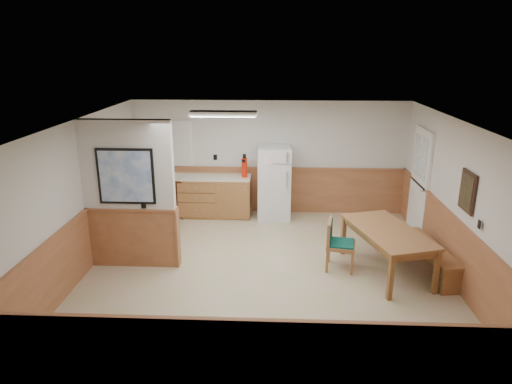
{
  "coord_description": "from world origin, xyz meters",
  "views": [
    {
      "loc": [
        0.16,
        -6.82,
        3.56
      ],
      "look_at": [
        -0.18,
        0.4,
        1.27
      ],
      "focal_mm": 32.0,
      "sensor_mm": 36.0,
      "label": 1
    }
  ],
  "objects_px": {
    "dining_chair": "(336,241)",
    "dining_bench": "(430,252)",
    "refrigerator": "(274,182)",
    "dining_table": "(387,235)",
    "fire_extinguisher": "(244,167)",
    "soap_bottle": "(171,171)"
  },
  "relations": [
    {
      "from": "dining_chair",
      "to": "dining_bench",
      "type": "bearing_deg",
      "value": 8.91
    },
    {
      "from": "refrigerator",
      "to": "dining_chair",
      "type": "relative_size",
      "value": 1.86
    },
    {
      "from": "dining_table",
      "to": "fire_extinguisher",
      "type": "distance_m",
      "value": 3.59
    },
    {
      "from": "dining_bench",
      "to": "fire_extinguisher",
      "type": "bearing_deg",
      "value": 134.34
    },
    {
      "from": "dining_chair",
      "to": "fire_extinguisher",
      "type": "bearing_deg",
      "value": 135.22
    },
    {
      "from": "dining_table",
      "to": "fire_extinguisher",
      "type": "xyz_separation_m",
      "value": [
        -2.5,
        2.53,
        0.46
      ]
    },
    {
      "from": "dining_bench",
      "to": "soap_bottle",
      "type": "height_order",
      "value": "soap_bottle"
    },
    {
      "from": "dining_bench",
      "to": "dining_chair",
      "type": "distance_m",
      "value": 1.56
    },
    {
      "from": "dining_table",
      "to": "soap_bottle",
      "type": "xyz_separation_m",
      "value": [
        -4.11,
        2.55,
        0.35
      ]
    },
    {
      "from": "dining_bench",
      "to": "dining_chair",
      "type": "relative_size",
      "value": 1.99
    },
    {
      "from": "refrigerator",
      "to": "dining_table",
      "type": "distance_m",
      "value": 3.13
    },
    {
      "from": "dining_table",
      "to": "soap_bottle",
      "type": "distance_m",
      "value": 4.85
    },
    {
      "from": "dining_chair",
      "to": "fire_extinguisher",
      "type": "relative_size",
      "value": 1.69
    },
    {
      "from": "refrigerator",
      "to": "dining_table",
      "type": "height_order",
      "value": "refrigerator"
    },
    {
      "from": "dining_bench",
      "to": "soap_bottle",
      "type": "bearing_deg",
      "value": 144.43
    },
    {
      "from": "refrigerator",
      "to": "fire_extinguisher",
      "type": "xyz_separation_m",
      "value": [
        -0.63,
        0.02,
        0.33
      ]
    },
    {
      "from": "dining_table",
      "to": "dining_chair",
      "type": "distance_m",
      "value": 0.84
    },
    {
      "from": "soap_bottle",
      "to": "dining_bench",
      "type": "bearing_deg",
      "value": -27.13
    },
    {
      "from": "fire_extinguisher",
      "to": "soap_bottle",
      "type": "height_order",
      "value": "fire_extinguisher"
    },
    {
      "from": "refrigerator",
      "to": "dining_chair",
      "type": "distance_m",
      "value": 2.64
    },
    {
      "from": "dining_chair",
      "to": "soap_bottle",
      "type": "height_order",
      "value": "soap_bottle"
    },
    {
      "from": "refrigerator",
      "to": "dining_table",
      "type": "bearing_deg",
      "value": -56.62
    }
  ]
}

